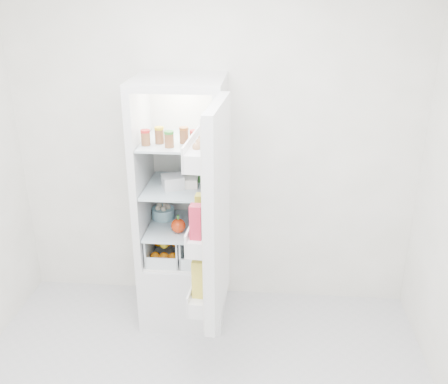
# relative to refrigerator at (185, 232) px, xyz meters

# --- Properties ---
(room_walls) EXTENTS (3.02, 3.02, 2.61)m
(room_walls) POSITION_rel_refrigerator_xyz_m (0.20, -1.25, 0.93)
(room_walls) COLOR beige
(room_walls) RESTS_ON ground
(refrigerator) EXTENTS (0.60, 0.60, 1.80)m
(refrigerator) POSITION_rel_refrigerator_xyz_m (0.00, 0.00, 0.00)
(refrigerator) COLOR silver
(refrigerator) RESTS_ON ground
(shelf_low) EXTENTS (0.49, 0.53, 0.01)m
(shelf_low) POSITION_rel_refrigerator_xyz_m (-0.00, -0.06, 0.07)
(shelf_low) COLOR silver
(shelf_low) RESTS_ON refrigerator
(shelf_mid) EXTENTS (0.49, 0.53, 0.02)m
(shelf_mid) POSITION_rel_refrigerator_xyz_m (-0.00, -0.06, 0.38)
(shelf_mid) COLOR silver
(shelf_mid) RESTS_ON refrigerator
(shelf_top) EXTENTS (0.49, 0.53, 0.02)m
(shelf_top) POSITION_rel_refrigerator_xyz_m (-0.00, -0.06, 0.71)
(shelf_top) COLOR silver
(shelf_top) RESTS_ON refrigerator
(crisper_left) EXTENTS (0.23, 0.46, 0.22)m
(crisper_left) POSITION_rel_refrigerator_xyz_m (-0.12, -0.06, -0.06)
(crisper_left) COLOR silver
(crisper_left) RESTS_ON refrigerator
(crisper_right) EXTENTS (0.23, 0.46, 0.22)m
(crisper_right) POSITION_rel_refrigerator_xyz_m (0.12, -0.06, -0.06)
(crisper_right) COLOR silver
(crisper_right) RESTS_ON refrigerator
(condiment_jars) EXTENTS (0.38, 0.16, 0.08)m
(condiment_jars) POSITION_rel_refrigerator_xyz_m (-0.04, -0.18, 0.76)
(condiment_jars) COLOR #B21919
(condiment_jars) RESTS_ON shelf_top
(squeeze_bottle) EXTENTS (0.06, 0.06, 0.17)m
(squeeze_bottle) POSITION_rel_refrigerator_xyz_m (0.21, -0.04, 0.81)
(squeeze_bottle) COLOR white
(squeeze_bottle) RESTS_ON shelf_top
(tub_white) EXTENTS (0.18, 0.18, 0.09)m
(tub_white) POSITION_rel_refrigerator_xyz_m (-0.05, -0.11, 0.44)
(tub_white) COLOR silver
(tub_white) RESTS_ON shelf_mid
(tub_cream) EXTENTS (0.12, 0.12, 0.06)m
(tub_cream) POSITION_rel_refrigerator_xyz_m (0.06, -0.08, 0.42)
(tub_cream) COLOR white
(tub_cream) RESTS_ON shelf_mid
(tin_red) EXTENTS (0.09, 0.09, 0.05)m
(tin_red) POSITION_rel_refrigerator_xyz_m (0.19, -0.13, 0.42)
(tin_red) COLOR red
(tin_red) RESTS_ON shelf_mid
(tub_green) EXTENTS (0.15, 0.18, 0.09)m
(tub_green) POSITION_rel_refrigerator_xyz_m (0.10, 0.07, 0.44)
(tub_green) COLOR #3F8A44
(tub_green) RESTS_ON shelf_mid
(red_cabbage) EXTENTS (0.19, 0.19, 0.19)m
(red_cabbage) POSITION_rel_refrigerator_xyz_m (0.15, -0.12, 0.18)
(red_cabbage) COLOR #4E1B46
(red_cabbage) RESTS_ON shelf_low
(bell_pepper) EXTENTS (0.10, 0.10, 0.10)m
(bell_pepper) POSITION_rel_refrigerator_xyz_m (-0.01, -0.17, 0.13)
(bell_pepper) COLOR red
(bell_pepper) RESTS_ON shelf_low
(mushroom_bowl) EXTENTS (0.18, 0.18, 0.08)m
(mushroom_bowl) POSITION_rel_refrigerator_xyz_m (-0.17, 0.05, 0.12)
(mushroom_bowl) COLOR #9CD7E9
(mushroom_bowl) RESTS_ON shelf_low
(citrus_pile) EXTENTS (0.20, 0.31, 0.16)m
(citrus_pile) POSITION_rel_refrigerator_xyz_m (-0.12, -0.08, -0.08)
(citrus_pile) COLOR orange
(citrus_pile) RESTS_ON refrigerator
(veg_pile) EXTENTS (0.16, 0.30, 0.10)m
(veg_pile) POSITION_rel_refrigerator_xyz_m (0.13, -0.06, -0.10)
(veg_pile) COLOR #27521B
(veg_pile) RESTS_ON refrigerator
(fridge_door) EXTENTS (0.20, 0.60, 1.30)m
(fridge_door) POSITION_rel_refrigerator_xyz_m (0.28, -0.64, 0.43)
(fridge_door) COLOR silver
(fridge_door) RESTS_ON refrigerator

